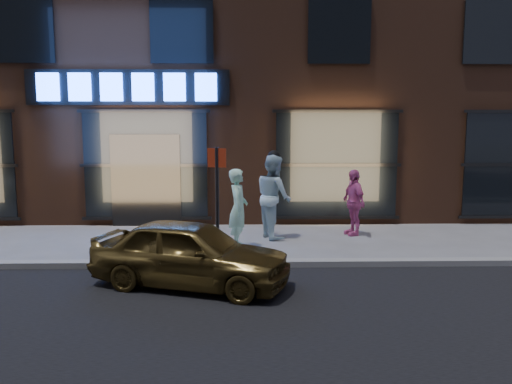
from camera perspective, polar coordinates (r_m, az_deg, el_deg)
The scene contains 8 objects.
ground at distance 9.82m, azimuth -16.69°, elevation -8.25°, with size 90.00×90.00×0.00m, color slate.
curb at distance 9.81m, azimuth -16.70°, elevation -7.91°, with size 60.00×0.25×0.12m, color gray.
storefront_building at distance 17.47m, azimuth -10.17°, elevation 15.78°, with size 30.20×8.28×10.30m.
man_bowtie at distance 10.75m, azimuth -2.04°, elevation -1.89°, with size 0.62×0.41×1.71m, color #B8F2C7.
man_cap at distance 11.70m, azimuth 2.04°, elevation -0.48°, with size 0.96×0.75×1.97m, color white.
passerby at distance 12.22m, azimuth 11.08°, elevation -1.17°, with size 0.93×0.39×1.59m, color #D8599D.
gold_sedan at distance 8.29m, azimuth -7.49°, elevation -6.93°, with size 1.32×3.28×1.12m, color brown.
sign_post at distance 9.41m, azimuth -4.46°, elevation -0.25°, with size 0.35×0.12×2.23m.
Camera 1 is at (2.59, -9.10, 2.63)m, focal length 35.00 mm.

